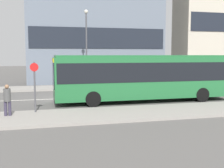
{
  "coord_description": "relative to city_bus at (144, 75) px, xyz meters",
  "views": [
    {
      "loc": [
        -1.23,
        -20.3,
        3.2
      ],
      "look_at": [
        3.3,
        -2.12,
        1.21
      ],
      "focal_mm": 45.0,
      "sensor_mm": 36.0,
      "label": 1
    }
  ],
  "objects": [
    {
      "name": "parked_car_0",
      "position": [
        8.85,
        5.9,
        -1.18
      ],
      "size": [
        4.09,
        1.87,
        1.31
      ],
      "color": "black",
      "rests_on": "ground_plane"
    },
    {
      "name": "street_lamp",
      "position": [
        -2.65,
        8.12,
        2.65
      ],
      "size": [
        0.36,
        0.36,
        7.12
      ],
      "color": "#4C4C51",
      "rests_on": "sidewalk_far"
    },
    {
      "name": "sidewalk_near",
      "position": [
        -5.45,
        -3.83,
        -1.74
      ],
      "size": [
        44.0,
        3.5,
        0.13
      ],
      "color": "gray",
      "rests_on": "ground_plane"
    },
    {
      "name": "sidewalk_far",
      "position": [
        -5.45,
        8.67,
        -1.74
      ],
      "size": [
        44.0,
        3.5,
        0.13
      ],
      "color": "gray",
      "rests_on": "ground_plane"
    },
    {
      "name": "city_bus",
      "position": [
        0.0,
        0.0,
        0.0
      ],
      "size": [
        12.07,
        2.63,
        3.13
      ],
      "rotation": [
        0.0,
        0.0,
        0.05
      ],
      "color": "#236B38",
      "rests_on": "ground_plane"
    },
    {
      "name": "ground_plane",
      "position": [
        -5.45,
        2.42,
        -1.81
      ],
      "size": [
        120.0,
        120.0,
        0.0
      ],
      "primitive_type": "plane",
      "color": "#595654"
    },
    {
      "name": "lane_centerline",
      "position": [
        -5.45,
        2.42,
        -1.8
      ],
      "size": [
        41.8,
        0.16,
        0.01
      ],
      "color": "silver",
      "rests_on": "ground_plane"
    },
    {
      "name": "pedestrian_near_stop",
      "position": [
        -8.41,
        -3.23,
        -0.79
      ],
      "size": [
        0.35,
        0.34,
        1.58
      ],
      "rotation": [
        0.0,
        0.0,
        3.13
      ],
      "color": "#383347",
      "rests_on": "sidewalk_near"
    },
    {
      "name": "apartment_block_left_tower",
      "position": [
        -0.64,
        14.52,
        7.12
      ],
      "size": [
        15.28,
        5.28,
        17.87
      ],
      "color": "slate",
      "rests_on": "ground_plane"
    },
    {
      "name": "bus_stop_sign",
      "position": [
        -7.09,
        -2.66,
        -0.12
      ],
      "size": [
        0.44,
        0.12,
        2.67
      ],
      "color": "#4C4C51",
      "rests_on": "sidewalk_near"
    }
  ]
}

